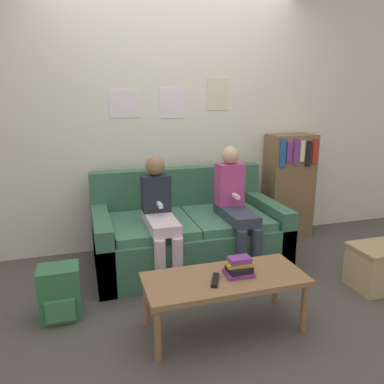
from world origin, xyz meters
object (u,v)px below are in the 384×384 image
(couch, at_px, (188,234))
(bookshelf, at_px, (289,186))
(person_right, at_px, (235,204))
(person_left, at_px, (160,213))
(tv_remote, at_px, (215,280))
(storage_box, at_px, (379,267))
(backpack, at_px, (60,293))
(coffee_table, at_px, (225,283))

(couch, bearing_deg, bookshelf, 15.58)
(person_right, bearing_deg, person_left, -179.39)
(couch, distance_m, tv_remote, 1.13)
(person_left, relative_size, storage_box, 2.33)
(person_right, height_order, backpack, person_right)
(coffee_table, xyz_separation_m, bookshelf, (1.32, 1.43, 0.23))
(person_right, distance_m, storage_box, 1.28)
(couch, bearing_deg, storage_box, -34.16)
(person_left, bearing_deg, couch, 35.79)
(couch, bearing_deg, backpack, -150.89)
(bookshelf, distance_m, backpack, 2.60)
(person_right, height_order, tv_remote, person_right)
(person_right, height_order, bookshelf, bookshelf)
(couch, distance_m, person_right, 0.54)
(bookshelf, height_order, backpack, bookshelf)
(storage_box, bearing_deg, coffee_table, -173.75)
(person_left, distance_m, backpack, 0.98)
(backpack, bearing_deg, couch, 29.11)
(storage_box, relative_size, backpack, 1.15)
(coffee_table, height_order, backpack, backpack)
(couch, height_order, person_left, person_left)
(coffee_table, relative_size, storage_box, 2.41)
(couch, xyz_separation_m, tv_remote, (-0.14, -1.12, 0.12))
(storage_box, bearing_deg, person_left, 157.17)
(couch, relative_size, person_left, 1.64)
(couch, xyz_separation_m, bookshelf, (1.26, 0.35, 0.29))
(storage_box, bearing_deg, backpack, 173.12)
(coffee_table, relative_size, person_right, 0.98)
(person_left, bearing_deg, coffee_table, -73.69)
(tv_remote, height_order, bookshelf, bookshelf)
(coffee_table, distance_m, person_right, 1.00)
(coffee_table, distance_m, person_left, 0.92)
(person_left, bearing_deg, backpack, -153.67)
(couch, relative_size, tv_remote, 9.96)
(tv_remote, xyz_separation_m, bookshelf, (1.40, 1.47, 0.18))
(person_left, height_order, bookshelf, bookshelf)
(tv_remote, relative_size, storage_box, 0.38)
(person_right, bearing_deg, storage_box, -35.94)
(person_left, height_order, person_right, person_right)
(couch, xyz_separation_m, backpack, (-1.12, -0.62, -0.09))
(tv_remote, bearing_deg, storage_box, 32.70)
(couch, height_order, coffee_table, couch)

